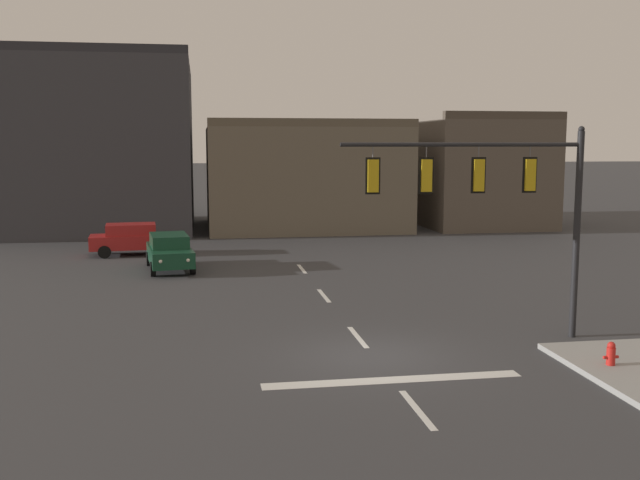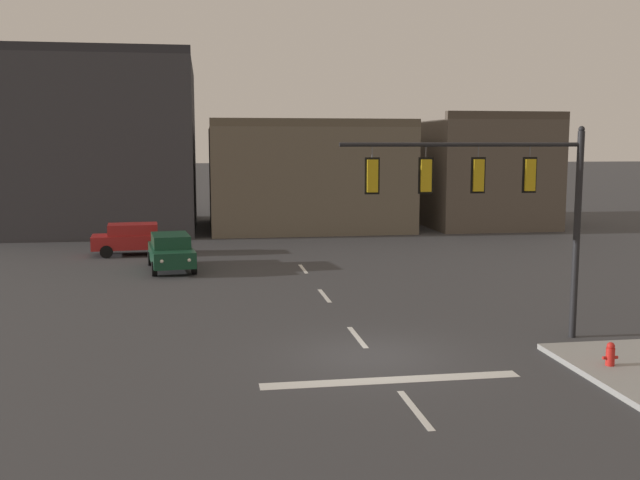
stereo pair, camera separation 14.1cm
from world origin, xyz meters
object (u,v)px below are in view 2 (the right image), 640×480
object	(u,v)px
car_lot_middle	(171,251)
fire_hydrant	(610,359)
signal_mast_near_side	(495,191)
car_lot_nearside	(135,238)

from	to	relation	value
car_lot_middle	fire_hydrant	xyz separation A→B (m)	(11.55, -16.96, -0.53)
signal_mast_near_side	car_lot_nearside	bearing A→B (deg)	122.35
car_lot_nearside	car_lot_middle	size ratio (longest dim) A/B	0.99
fire_hydrant	car_lot_middle	bearing A→B (deg)	124.25
signal_mast_near_side	car_lot_middle	distance (m)	17.15
car_lot_middle	signal_mast_near_side	bearing A→B (deg)	-54.62
fire_hydrant	signal_mast_near_side	bearing A→B (deg)	119.20
signal_mast_near_side	fire_hydrant	distance (m)	5.51
signal_mast_near_side	car_lot_middle	world-z (taller)	signal_mast_near_side
signal_mast_near_side	car_lot_middle	bearing A→B (deg)	125.38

